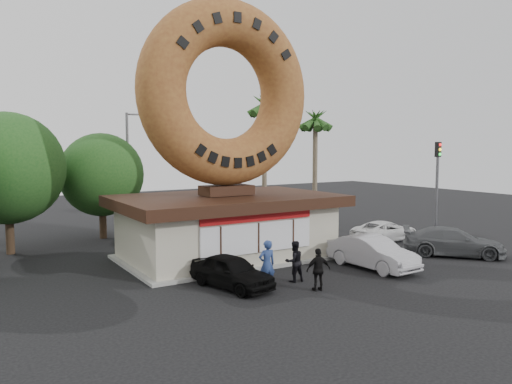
{
  "coord_description": "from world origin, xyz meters",
  "views": [
    {
      "loc": [
        -12.26,
        -16.56,
        5.85
      ],
      "look_at": [
        0.55,
        4.0,
        3.59
      ],
      "focal_mm": 35.0,
      "sensor_mm": 36.0,
      "label": 1
    }
  ],
  "objects_px": {
    "person_left": "(267,264)",
    "donut_shop": "(227,224)",
    "street_lamp": "(130,166)",
    "person_right": "(318,270)",
    "giant_donut": "(226,93)",
    "person_center": "(294,261)",
    "car_silver": "(372,253)",
    "car_white": "(385,231)",
    "car_black": "(232,271)",
    "traffic_signal": "(437,177)",
    "car_grey": "(453,242)"
  },
  "relations": [
    {
      "from": "person_left",
      "to": "donut_shop",
      "type": "bearing_deg",
      "value": -97.44
    },
    {
      "from": "donut_shop",
      "to": "street_lamp",
      "type": "height_order",
      "value": "street_lamp"
    },
    {
      "from": "person_right",
      "to": "person_left",
      "type": "bearing_deg",
      "value": -24.28
    },
    {
      "from": "giant_donut",
      "to": "person_right",
      "type": "bearing_deg",
      "value": -87.71
    },
    {
      "from": "person_center",
      "to": "car_silver",
      "type": "xyz_separation_m",
      "value": [
        4.53,
        -0.1,
        -0.12
      ]
    },
    {
      "from": "person_left",
      "to": "giant_donut",
      "type": "bearing_deg",
      "value": -97.4
    },
    {
      "from": "car_white",
      "to": "street_lamp",
      "type": "bearing_deg",
      "value": 44.96
    },
    {
      "from": "car_black",
      "to": "traffic_signal",
      "type": "bearing_deg",
      "value": -3.61
    },
    {
      "from": "street_lamp",
      "to": "car_black",
      "type": "distance_m",
      "value": 15.44
    },
    {
      "from": "giant_donut",
      "to": "street_lamp",
      "type": "distance_m",
      "value": 10.93
    },
    {
      "from": "street_lamp",
      "to": "person_center",
      "type": "distance_m",
      "value": 16.11
    },
    {
      "from": "donut_shop",
      "to": "car_grey",
      "type": "bearing_deg",
      "value": -29.55
    },
    {
      "from": "street_lamp",
      "to": "car_white",
      "type": "height_order",
      "value": "street_lamp"
    },
    {
      "from": "street_lamp",
      "to": "person_right",
      "type": "bearing_deg",
      "value": -82.89
    },
    {
      "from": "person_center",
      "to": "car_grey",
      "type": "bearing_deg",
      "value": -176.65
    },
    {
      "from": "street_lamp",
      "to": "car_grey",
      "type": "distance_m",
      "value": 20.48
    },
    {
      "from": "street_lamp",
      "to": "car_grey",
      "type": "height_order",
      "value": "street_lamp"
    },
    {
      "from": "car_grey",
      "to": "person_center",
      "type": "bearing_deg",
      "value": 134.73
    },
    {
      "from": "street_lamp",
      "to": "person_right",
      "type": "relative_size",
      "value": 4.62
    },
    {
      "from": "traffic_signal",
      "to": "person_right",
      "type": "relative_size",
      "value": 3.51
    },
    {
      "from": "donut_shop",
      "to": "giant_donut",
      "type": "relative_size",
      "value": 1.19
    },
    {
      "from": "giant_donut",
      "to": "person_left",
      "type": "height_order",
      "value": "giant_donut"
    },
    {
      "from": "donut_shop",
      "to": "car_black",
      "type": "bearing_deg",
      "value": -116.61
    },
    {
      "from": "giant_donut",
      "to": "person_center",
      "type": "relative_size",
      "value": 5.29
    },
    {
      "from": "person_right",
      "to": "street_lamp",
      "type": "bearing_deg",
      "value": -66.92
    },
    {
      "from": "street_lamp",
      "to": "car_white",
      "type": "relative_size",
      "value": 1.79
    },
    {
      "from": "donut_shop",
      "to": "car_black",
      "type": "relative_size",
      "value": 2.8
    },
    {
      "from": "street_lamp",
      "to": "person_left",
      "type": "xyz_separation_m",
      "value": [
        0.55,
        -15.83,
        -3.48
      ]
    },
    {
      "from": "traffic_signal",
      "to": "person_right",
      "type": "bearing_deg",
      "value": -159.34
    },
    {
      "from": "car_silver",
      "to": "street_lamp",
      "type": "bearing_deg",
      "value": 110.02
    },
    {
      "from": "traffic_signal",
      "to": "donut_shop",
      "type": "bearing_deg",
      "value": 171.9
    },
    {
      "from": "car_grey",
      "to": "car_white",
      "type": "bearing_deg",
      "value": 46.76
    },
    {
      "from": "donut_shop",
      "to": "giant_donut",
      "type": "height_order",
      "value": "giant_donut"
    },
    {
      "from": "donut_shop",
      "to": "giant_donut",
      "type": "xyz_separation_m",
      "value": [
        0.0,
        0.02,
        6.72
      ]
    },
    {
      "from": "street_lamp",
      "to": "car_grey",
      "type": "xyz_separation_m",
      "value": [
        12.31,
        -15.94,
        -3.73
      ]
    },
    {
      "from": "person_right",
      "to": "car_grey",
      "type": "distance_m",
      "value": 10.24
    },
    {
      "from": "person_right",
      "to": "car_black",
      "type": "xyz_separation_m",
      "value": [
        -2.76,
        2.23,
        -0.19
      ]
    },
    {
      "from": "person_left",
      "to": "car_black",
      "type": "bearing_deg",
      "value": -31.85
    },
    {
      "from": "street_lamp",
      "to": "donut_shop",
      "type": "bearing_deg",
      "value": -79.5
    },
    {
      "from": "traffic_signal",
      "to": "car_grey",
      "type": "xyz_separation_m",
      "value": [
        -3.55,
        -3.93,
        -3.12
      ]
    },
    {
      "from": "giant_donut",
      "to": "person_left",
      "type": "bearing_deg",
      "value": -102.67
    },
    {
      "from": "traffic_signal",
      "to": "car_grey",
      "type": "bearing_deg",
      "value": -132.04
    },
    {
      "from": "person_right",
      "to": "person_center",
      "type": "bearing_deg",
      "value": -73.26
    },
    {
      "from": "person_center",
      "to": "person_right",
      "type": "distance_m",
      "value": 1.62
    },
    {
      "from": "car_black",
      "to": "person_right",
      "type": "bearing_deg",
      "value": -52.7
    },
    {
      "from": "person_left",
      "to": "person_center",
      "type": "bearing_deg",
      "value": -165.21
    },
    {
      "from": "car_black",
      "to": "car_silver",
      "type": "distance_m",
      "value": 7.3
    },
    {
      "from": "person_left",
      "to": "car_grey",
      "type": "xyz_separation_m",
      "value": [
        11.76,
        -0.12,
        -0.26
      ]
    },
    {
      "from": "person_center",
      "to": "car_white",
      "type": "bearing_deg",
      "value": -150.86
    },
    {
      "from": "donut_shop",
      "to": "car_white",
      "type": "relative_size",
      "value": 2.51
    }
  ]
}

